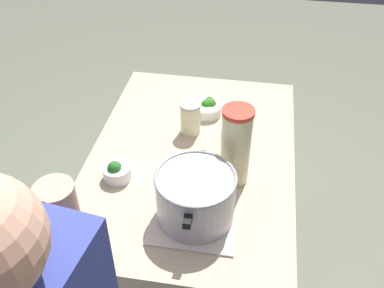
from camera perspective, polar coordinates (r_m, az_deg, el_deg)
name	(u,v)px	position (r m, az deg, el deg)	size (l,w,h in m)	color
ground_plane	(192,282)	(2.36, 0.00, -17.50)	(8.00, 8.00, 0.00)	slate
counter_slab	(192,227)	(2.02, 0.00, -10.71)	(1.15, 0.78, 0.87)	tan
dish_cloth	(195,215)	(1.48, 0.43, -9.24)	(0.29, 0.28, 0.01)	beige
cooking_pot	(195,196)	(1.41, 0.45, -6.69)	(0.33, 0.26, 0.17)	#B7B7BC
lemonade_pitcher	(236,146)	(1.51, 5.68, -0.27)	(0.11, 0.11, 0.30)	beige
mason_jar	(190,118)	(1.78, -0.20, 3.41)	(0.09, 0.09, 0.14)	beige
broccoli_bowl_front	(116,171)	(1.61, -9.77, -3.48)	(0.10, 0.10, 0.08)	silver
broccoli_bowl_center	(207,108)	(1.91, 1.98, 4.73)	(0.13, 0.13, 0.07)	silver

